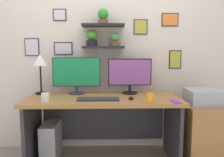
# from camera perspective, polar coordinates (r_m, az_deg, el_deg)

# --- Properties ---
(back_wall_assembly) EXTENTS (4.40, 0.24, 2.70)m
(back_wall_assembly) POSITION_cam_1_polar(r_m,az_deg,el_deg) (2.90, -2.21, 8.81)
(back_wall_assembly) COLOR beige
(back_wall_assembly) RESTS_ON ground
(desk) EXTENTS (1.71, 0.68, 0.75)m
(desk) POSITION_cam_1_polar(r_m,az_deg,el_deg) (2.63, -2.21, -8.95)
(desk) COLOR #9E6B38
(desk) RESTS_ON ground
(monitor_left) EXTENTS (0.57, 0.18, 0.44)m
(monitor_left) POSITION_cam_1_polar(r_m,az_deg,el_deg) (2.72, -8.96, 1.13)
(monitor_left) COLOR #2D2D33
(monitor_left) RESTS_ON desk
(monitor_right) EXTENTS (0.52, 0.18, 0.42)m
(monitor_right) POSITION_cam_1_polar(r_m,az_deg,el_deg) (2.71, 4.53, 1.03)
(monitor_right) COLOR black
(monitor_right) RESTS_ON desk
(keyboard) EXTENTS (0.44, 0.14, 0.02)m
(keyboard) POSITION_cam_1_polar(r_m,az_deg,el_deg) (2.39, -3.52, -5.22)
(keyboard) COLOR #2D2D33
(keyboard) RESTS_ON desk
(computer_mouse) EXTENTS (0.06, 0.09, 0.03)m
(computer_mouse) POSITION_cam_1_polar(r_m,az_deg,el_deg) (2.42, 4.87, -4.95)
(computer_mouse) COLOR black
(computer_mouse) RESTS_ON desk
(desk_lamp) EXTENTS (0.17, 0.17, 0.48)m
(desk_lamp) POSITION_cam_1_polar(r_m,az_deg,el_deg) (2.79, -17.75, 3.75)
(desk_lamp) COLOR black
(desk_lamp) RESTS_ON desk
(cell_phone) EXTENTS (0.09, 0.15, 0.01)m
(cell_phone) POSITION_cam_1_polar(r_m,az_deg,el_deg) (2.38, 15.82, -5.64)
(cell_phone) COLOR purple
(cell_phone) RESTS_ON desk
(coffee_mug) EXTENTS (0.08, 0.08, 0.09)m
(coffee_mug) POSITION_cam_1_polar(r_m,az_deg,el_deg) (2.40, -16.53, -4.62)
(coffee_mug) COLOR white
(coffee_mug) RESTS_ON desk
(pen_cup) EXTENTS (0.07, 0.07, 0.10)m
(pen_cup) POSITION_cam_1_polar(r_m,az_deg,el_deg) (2.29, 9.62, -4.85)
(pen_cup) COLOR orange
(pen_cup) RESTS_ON desk
(drawer_cabinet) EXTENTS (0.44, 0.50, 0.67)m
(drawer_cabinet) POSITION_cam_1_polar(r_m,az_deg,el_deg) (2.82, 21.92, -12.73)
(drawer_cabinet) COLOR #9E6B38
(drawer_cabinet) RESTS_ON ground
(printer) EXTENTS (0.38, 0.34, 0.17)m
(printer) POSITION_cam_1_polar(r_m,az_deg,el_deg) (2.71, 22.34, -4.34)
(printer) COLOR #9E9EA3
(printer) RESTS_ON drawer_cabinet
(computer_tower_left) EXTENTS (0.18, 0.40, 0.43)m
(computer_tower_left) POSITION_cam_1_polar(r_m,az_deg,el_deg) (2.84, -15.17, -14.94)
(computer_tower_left) COLOR #99999E
(computer_tower_left) RESTS_ON ground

